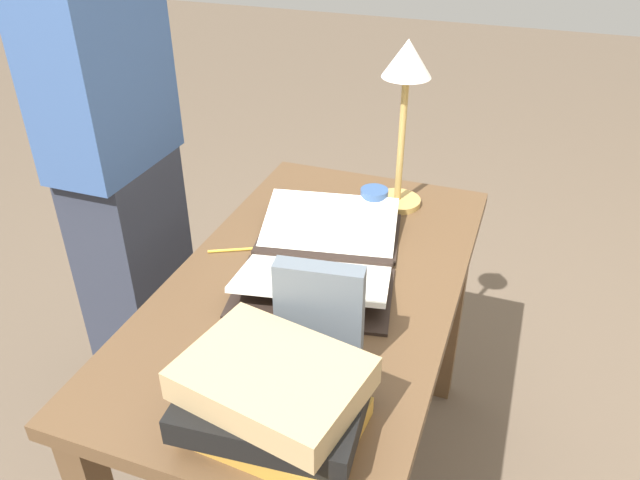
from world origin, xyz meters
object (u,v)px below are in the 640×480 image
at_px(coffee_mug, 374,203).
at_px(pencil, 242,249).
at_px(open_book, 322,255).
at_px(reading_lamp, 405,87).
at_px(person_reader, 116,153).
at_px(book_stack_tall, 274,397).
at_px(book_standing_upright, 319,317).

height_order(coffee_mug, pencil, coffee_mug).
bearing_deg(pencil, open_book, 95.71).
bearing_deg(reading_lamp, person_reader, -71.93).
relative_size(coffee_mug, person_reader, 0.06).
relative_size(open_book, person_reader, 0.30).
bearing_deg(person_reader, open_book, -99.58).
xyz_separation_m(open_book, book_stack_tall, (0.50, 0.10, 0.05)).
height_order(open_book, book_standing_upright, book_standing_upright).
xyz_separation_m(open_book, reading_lamp, (-0.34, 0.10, 0.31)).
relative_size(open_book, pencil, 3.68).
relative_size(open_book, book_standing_upright, 2.46).
distance_m(coffee_mug, person_reader, 0.70).
height_order(book_standing_upright, reading_lamp, reading_lamp).
distance_m(open_book, coffee_mug, 0.26).
distance_m(open_book, person_reader, 0.64).
xyz_separation_m(book_standing_upright, coffee_mug, (-0.58, -0.06, -0.07)).
height_order(reading_lamp, pencil, reading_lamp).
bearing_deg(book_standing_upright, open_book, -168.60).
height_order(pencil, person_reader, person_reader).
xyz_separation_m(book_stack_tall, book_standing_upright, (-0.17, 0.02, 0.04)).
xyz_separation_m(coffee_mug, pencil, (0.27, -0.26, -0.04)).
bearing_deg(coffee_mug, book_stack_tall, 3.02).
xyz_separation_m(book_stack_tall, pencil, (-0.48, -0.29, -0.07)).
distance_m(book_standing_upright, pencil, 0.45).
relative_size(book_stack_tall, book_standing_upright, 1.43).
bearing_deg(coffee_mug, person_reader, -77.71).
distance_m(reading_lamp, person_reader, 0.78).
relative_size(pencil, person_reader, 0.08).
distance_m(book_stack_tall, person_reader, 0.94).
bearing_deg(open_book, reading_lamp, 153.51).
bearing_deg(book_stack_tall, book_standing_upright, 174.83).
relative_size(reading_lamp, pencil, 3.02).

